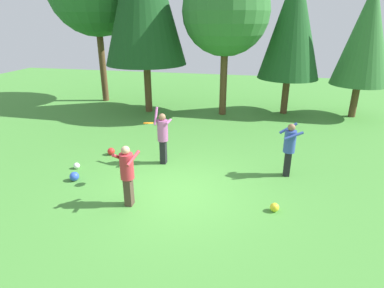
# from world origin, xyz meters

# --- Properties ---
(ground_plane) EXTENTS (40.00, 40.00, 0.00)m
(ground_plane) POSITION_xyz_m (0.00, 0.00, 0.00)
(ground_plane) COLOR #478C38
(person_thrower) EXTENTS (0.51, 0.59, 1.87)m
(person_thrower) POSITION_xyz_m (-0.90, 1.75, 1.01)
(person_thrower) COLOR black
(person_thrower) RESTS_ON ground_plane
(person_catcher) EXTENTS (0.56, 0.60, 1.62)m
(person_catcher) POSITION_xyz_m (-1.00, -0.89, 0.96)
(person_catcher) COLOR #4C382D
(person_catcher) RESTS_ON ground_plane
(person_bystander) EXTENTS (0.68, 0.64, 1.64)m
(person_bystander) POSITION_xyz_m (3.01, 1.70, 0.98)
(person_bystander) COLOR black
(person_bystander) RESTS_ON ground_plane
(frisbee) EXTENTS (0.35, 0.35, 0.09)m
(frisbee) POSITION_xyz_m (-0.82, 0.28, 1.85)
(frisbee) COLOR orange
(ball_white) EXTENTS (0.20, 0.20, 0.20)m
(ball_white) POSITION_xyz_m (-3.48, 0.74, 0.10)
(ball_white) COLOR white
(ball_white) RESTS_ON ground_plane
(ball_blue) EXTENTS (0.27, 0.27, 0.27)m
(ball_blue) POSITION_xyz_m (-3.10, -0.01, 0.14)
(ball_blue) COLOR blue
(ball_blue) RESTS_ON ground_plane
(ball_yellow) EXTENTS (0.22, 0.22, 0.22)m
(ball_yellow) POSITION_xyz_m (2.63, -0.40, 0.11)
(ball_yellow) COLOR yellow
(ball_yellow) RESTS_ON ground_plane
(ball_red) EXTENTS (0.25, 0.25, 0.25)m
(ball_red) POSITION_xyz_m (-2.90, 2.01, 0.13)
(ball_red) COLOR red
(ball_red) RESTS_ON ground_plane
(tree_right) EXTENTS (2.88, 2.88, 6.88)m
(tree_right) POSITION_xyz_m (3.22, 8.82, 4.30)
(tree_right) COLOR brown
(tree_right) RESTS_ON ground_plane
(tree_far_right) EXTENTS (2.55, 2.55, 6.09)m
(tree_far_right) POSITION_xyz_m (6.45, 8.91, 3.80)
(tree_far_right) COLOR brown
(tree_far_right) RESTS_ON ground_plane
(tree_center) EXTENTS (3.94, 3.94, 6.73)m
(tree_center) POSITION_xyz_m (0.23, 7.98, 4.74)
(tree_center) COLOR brown
(tree_center) RESTS_ON ground_plane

